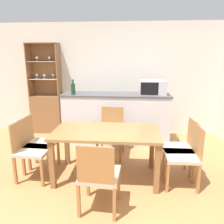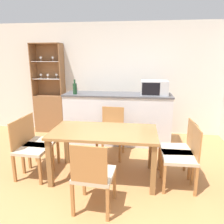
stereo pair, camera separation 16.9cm
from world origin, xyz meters
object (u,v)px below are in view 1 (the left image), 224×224
(dining_chair_side_right_far, at_px, (180,148))
(wine_bottle, at_px, (73,89))
(dining_chair_side_left_near, at_px, (31,150))
(dining_chair_side_left_far, at_px, (38,143))
(dining_chair_side_right_near, at_px, (184,155))
(display_cabinet, at_px, (47,107))
(dining_chair_head_far, at_px, (111,132))
(dining_chair_head_near, at_px, (99,175))
(dining_table, at_px, (106,137))
(microwave, at_px, (152,87))

(dining_chair_side_right_far, distance_m, wine_bottle, 2.35)
(dining_chair_side_left_near, bearing_deg, dining_chair_side_left_far, -176.86)
(dining_chair_side_right_near, bearing_deg, wine_bottle, 53.65)
(dining_chair_side_left_near, bearing_deg, display_cabinet, -162.27)
(display_cabinet, height_order, dining_chair_head_far, display_cabinet)
(dining_chair_head_far, relative_size, dining_chair_side_right_near, 1.00)
(display_cabinet, xyz_separation_m, dining_chair_head_far, (1.66, -1.22, -0.16))
(dining_chair_head_near, relative_size, dining_chair_side_right_far, 1.00)
(dining_chair_side_left_far, height_order, wine_bottle, wine_bottle)
(dining_chair_side_right_near, bearing_deg, dining_chair_head_far, 51.38)
(dining_table, height_order, wine_bottle, wine_bottle)
(display_cabinet, relative_size, dining_table, 1.36)
(dining_table, distance_m, dining_chair_side_left_far, 1.13)
(wine_bottle, bearing_deg, dining_table, -57.81)
(dining_chair_head_near, bearing_deg, dining_chair_side_left_near, 154.00)
(wine_bottle, bearing_deg, dining_chair_head_near, -68.47)
(display_cabinet, bearing_deg, dining_chair_side_right_far, -33.74)
(dining_chair_side_right_far, bearing_deg, dining_chair_side_right_near, 175.69)
(dining_chair_side_left_near, bearing_deg, dining_chair_head_far, 131.48)
(display_cabinet, bearing_deg, dining_table, -50.03)
(dining_chair_head_near, xyz_separation_m, microwave, (0.78, 2.19, 0.73))
(microwave, relative_size, wine_bottle, 1.76)
(dining_chair_head_near, height_order, dining_chair_side_left_far, same)
(dining_chair_side_right_near, bearing_deg, dining_chair_head_near, 119.59)
(wine_bottle, bearing_deg, display_cabinet, 140.82)
(dining_chair_head_near, height_order, dining_chair_side_right_far, same)
(dining_chair_side_right_far, bearing_deg, microwave, 9.82)
(display_cabinet, height_order, dining_chair_head_near, display_cabinet)
(dining_chair_side_right_far, distance_m, dining_chair_side_right_near, 0.25)
(dining_chair_side_right_far, bearing_deg, dining_chair_head_near, 124.21)
(microwave, bearing_deg, dining_chair_head_far, -139.12)
(display_cabinet, height_order, dining_table, display_cabinet)
(wine_bottle, bearing_deg, dining_chair_side_right_far, -31.09)
(dining_chair_side_left_far, relative_size, dining_chair_side_right_near, 1.00)
(dining_chair_head_near, relative_size, dining_chair_side_left_far, 1.00)
(dining_table, bearing_deg, microwave, 61.37)
(dining_chair_side_right_near, xyz_separation_m, wine_bottle, (-1.92, 1.41, 0.71))
(dining_chair_head_far, bearing_deg, dining_chair_side_right_far, 154.55)
(dining_chair_side_right_far, relative_size, dining_chair_side_left_near, 1.00)
(dining_chair_head_far, bearing_deg, wine_bottle, -28.84)
(display_cabinet, relative_size, dining_chair_side_left_far, 2.36)
(dining_chair_side_left_near, height_order, dining_chair_side_right_near, same)
(dining_chair_head_far, distance_m, microwave, 1.26)
(dining_chair_head_far, height_order, wine_bottle, wine_bottle)
(dining_chair_head_near, relative_size, dining_chair_side_right_near, 1.00)
(wine_bottle, bearing_deg, dining_chair_head_far, -33.01)
(dining_chair_side_left_near, bearing_deg, dining_chair_head_near, 63.28)
(display_cabinet, bearing_deg, microwave, -12.60)
(dining_table, relative_size, dining_chair_head_near, 1.73)
(dining_chair_head_near, relative_size, microwave, 1.68)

